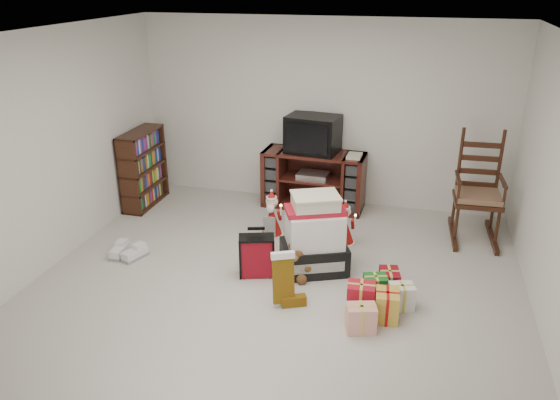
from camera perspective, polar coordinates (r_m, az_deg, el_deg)
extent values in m
cube|color=beige|center=(5.65, -0.61, -9.42)|extent=(5.00, 5.00, 0.01)
cube|color=white|center=(4.81, -0.74, 16.75)|extent=(5.00, 5.00, 0.01)
cube|color=silver|center=(7.44, 4.48, 9.01)|extent=(5.00, 0.01, 2.50)
cube|color=silver|center=(3.02, -13.61, -13.33)|extent=(5.00, 0.01, 2.50)
cube|color=silver|center=(6.21, -23.59, 4.41)|extent=(0.01, 5.00, 2.50)
cube|color=#4C1A15|center=(7.44, 3.51, 2.11)|extent=(1.39, 0.55, 0.78)
cube|color=#BAB9BC|center=(7.39, 3.48, 2.57)|extent=(0.42, 0.31, 0.08)
cube|color=#3C1F10|center=(7.70, -14.10, 3.23)|extent=(0.29, 0.86, 1.05)
cube|color=#3C1F10|center=(6.90, 19.93, -0.04)|extent=(0.57, 0.55, 0.05)
cube|color=brown|center=(6.88, 19.99, 0.44)|extent=(0.52, 0.50, 0.06)
cube|color=#3C1F10|center=(6.98, 20.28, 4.09)|extent=(0.46, 0.08, 0.84)
cube|color=#3C1F10|center=(7.08, 19.44, -3.47)|extent=(0.58, 0.92, 0.06)
cube|color=black|center=(5.94, 3.57, -5.95)|extent=(0.82, 0.73, 0.31)
cube|color=white|center=(5.79, 3.65, -2.98)|extent=(0.70, 0.63, 0.37)
cube|color=maroon|center=(5.70, 3.71, -1.03)|extent=(0.70, 0.55, 0.06)
cube|color=beige|center=(5.66, 3.73, -0.21)|extent=(0.56, 0.51, 0.12)
cube|color=maroon|center=(5.80, -2.45, -5.87)|extent=(0.39, 0.28, 0.46)
cube|color=black|center=(5.74, -2.25, -2.96)|extent=(0.18, 0.08, 0.03)
ellipsoid|color=brown|center=(5.80, 1.77, -6.91)|extent=(0.27, 0.23, 0.28)
sphere|color=brown|center=(5.69, 1.71, -5.61)|extent=(0.18, 0.18, 0.18)
cone|color=#9E1411|center=(6.50, 6.72, -3.15)|extent=(0.26, 0.26, 0.37)
sphere|color=beige|center=(6.40, 6.81, -1.29)|extent=(0.13, 0.13, 0.13)
cone|color=#9E1411|center=(6.37, 6.85, -0.50)|extent=(0.11, 0.11, 0.09)
cylinder|color=silver|center=(6.31, 7.86, -2.08)|extent=(0.02, 0.02, 0.11)
cone|color=#9E1411|center=(6.64, -0.88, -2.25)|extent=(0.28, 0.28, 0.40)
sphere|color=beige|center=(6.54, -0.89, -0.27)|extent=(0.14, 0.14, 0.14)
cone|color=#9E1411|center=(6.50, -0.89, 0.58)|extent=(0.12, 0.12, 0.10)
cylinder|color=silver|center=(6.42, 0.09, -1.09)|extent=(0.02, 0.02, 0.12)
cube|color=silver|center=(6.52, -16.44, -5.17)|extent=(0.16, 0.32, 0.11)
cube|color=silver|center=(6.42, -14.88, -5.43)|extent=(0.23, 0.34, 0.11)
cube|color=maroon|center=(5.37, 8.28, -10.06)|extent=(0.23, 0.23, 0.23)
cube|color=#1A6B27|center=(5.55, 10.41, -9.05)|extent=(0.23, 0.23, 0.23)
cube|color=gold|center=(5.24, 10.55, -11.09)|extent=(0.23, 0.23, 0.23)
cube|color=white|center=(5.11, 7.35, -11.84)|extent=(0.23, 0.23, 0.23)
cube|color=white|center=(5.39, 12.62, -10.26)|extent=(0.23, 0.23, 0.23)
cube|color=maroon|center=(5.69, 12.36, -8.32)|extent=(0.23, 0.23, 0.23)
cube|color=black|center=(7.27, 3.47, 6.91)|extent=(0.73, 0.57, 0.49)
cube|color=black|center=(7.04, 3.08, 6.39)|extent=(0.57, 0.10, 0.39)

